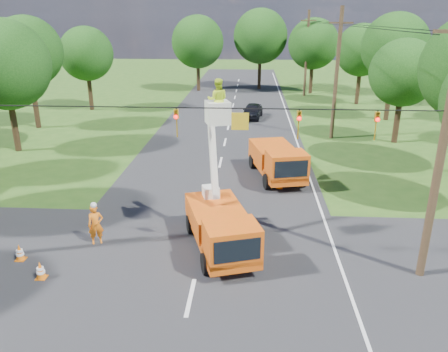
# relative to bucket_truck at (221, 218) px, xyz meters

# --- Properties ---
(ground) EXTENTS (140.00, 140.00, 0.00)m
(ground) POSITION_rel_bucket_truck_xyz_m (-0.82, 16.60, -1.51)
(ground) COLOR #2A5018
(ground) RESTS_ON ground
(road_main) EXTENTS (12.00, 100.00, 0.06)m
(road_main) POSITION_rel_bucket_truck_xyz_m (-0.82, 16.60, -1.51)
(road_main) COLOR black
(road_main) RESTS_ON ground
(road_cross) EXTENTS (56.00, 10.00, 0.07)m
(road_cross) POSITION_rel_bucket_truck_xyz_m (-0.82, -1.40, -1.51)
(road_cross) COLOR black
(road_cross) RESTS_ON ground
(edge_line) EXTENTS (0.12, 90.00, 0.02)m
(edge_line) POSITION_rel_bucket_truck_xyz_m (4.78, 16.60, -1.51)
(edge_line) COLOR silver
(edge_line) RESTS_ON ground
(bucket_truck) EXTENTS (3.54, 5.80, 7.06)m
(bucket_truck) POSITION_rel_bucket_truck_xyz_m (0.00, 0.00, 0.00)
(bucket_truck) COLOR #E24E10
(bucket_truck) RESTS_ON ground
(second_truck) EXTENTS (3.38, 6.17, 2.19)m
(second_truck) POSITION_rel_bucket_truck_xyz_m (2.79, 8.86, -0.37)
(second_truck) COLOR #E24E10
(second_truck) RESTS_ON ground
(ground_worker) EXTENTS (0.77, 0.66, 1.79)m
(ground_worker) POSITION_rel_bucket_truck_xyz_m (-5.35, 0.24, -0.61)
(ground_worker) COLOR orange
(ground_worker) RESTS_ON ground
(distant_car) EXTENTS (2.26, 4.34, 1.41)m
(distant_car) POSITION_rel_bucket_truck_xyz_m (1.29, 25.44, -0.80)
(distant_car) COLOR black
(distant_car) RESTS_ON ground
(traffic_cone_2) EXTENTS (0.38, 0.38, 0.71)m
(traffic_cone_2) POSITION_rel_bucket_truck_xyz_m (-0.24, 4.16, -1.15)
(traffic_cone_2) COLOR orange
(traffic_cone_2) RESTS_ON ground
(traffic_cone_3) EXTENTS (0.38, 0.38, 0.71)m
(traffic_cone_3) POSITION_rel_bucket_truck_xyz_m (2.85, 7.20, -1.15)
(traffic_cone_3) COLOR orange
(traffic_cone_3) RESTS_ON ground
(traffic_cone_4) EXTENTS (0.38, 0.38, 0.71)m
(traffic_cone_4) POSITION_rel_bucket_truck_xyz_m (-6.55, -2.54, -1.15)
(traffic_cone_4) COLOR orange
(traffic_cone_4) RESTS_ON ground
(traffic_cone_5) EXTENTS (0.38, 0.38, 0.71)m
(traffic_cone_5) POSITION_rel_bucket_truck_xyz_m (-7.98, -1.32, -1.15)
(traffic_cone_5) COLOR orange
(traffic_cone_5) RESTS_ON ground
(traffic_cone_7) EXTENTS (0.38, 0.38, 0.71)m
(traffic_cone_7) POSITION_rel_bucket_truck_xyz_m (2.43, 14.12, -1.15)
(traffic_cone_7) COLOR orange
(traffic_cone_7) RESTS_ON ground
(pole_right_near) EXTENTS (1.80, 0.30, 10.00)m
(pole_right_near) POSITION_rel_bucket_truck_xyz_m (7.68, -1.40, 3.60)
(pole_right_near) COLOR #4C3823
(pole_right_near) RESTS_ON ground
(pole_right_mid) EXTENTS (1.80, 0.30, 10.00)m
(pole_right_mid) POSITION_rel_bucket_truck_xyz_m (7.68, 18.60, 3.60)
(pole_right_mid) COLOR #4C3823
(pole_right_mid) RESTS_ON ground
(pole_right_far) EXTENTS (1.80, 0.30, 10.00)m
(pole_right_far) POSITION_rel_bucket_truck_xyz_m (7.68, 38.60, 3.60)
(pole_right_far) COLOR #4C3823
(pole_right_far) RESTS_ON ground
(signal_span) EXTENTS (18.00, 0.29, 1.07)m
(signal_span) POSITION_rel_bucket_truck_xyz_m (1.40, -1.41, 4.37)
(signal_span) COLOR black
(signal_span) RESTS_ON ground
(tree_left_d) EXTENTS (6.20, 6.20, 9.24)m
(tree_left_d) POSITION_rel_bucket_truck_xyz_m (-15.82, 13.60, 4.62)
(tree_left_d) COLOR #382616
(tree_left_d) RESTS_ON ground
(tree_left_e) EXTENTS (5.80, 5.80, 9.41)m
(tree_left_e) POSITION_rel_bucket_truck_xyz_m (-17.62, 20.60, 4.98)
(tree_left_e) COLOR #382616
(tree_left_e) RESTS_ON ground
(tree_left_f) EXTENTS (5.40, 5.40, 8.40)m
(tree_left_f) POSITION_rel_bucket_truck_xyz_m (-15.62, 28.60, 4.18)
(tree_left_f) COLOR #382616
(tree_left_f) RESTS_ON ground
(tree_right_c) EXTENTS (5.00, 5.00, 7.83)m
(tree_right_c) POSITION_rel_bucket_truck_xyz_m (12.38, 17.60, 3.81)
(tree_right_c) COLOR #382616
(tree_right_c) RESTS_ON ground
(tree_right_d) EXTENTS (6.00, 6.00, 9.70)m
(tree_right_d) POSITION_rel_bucket_truck_xyz_m (13.98, 25.60, 5.17)
(tree_right_d) COLOR #382616
(tree_right_d) RESTS_ON ground
(tree_right_e) EXTENTS (5.60, 5.60, 8.63)m
(tree_right_e) POSITION_rel_bucket_truck_xyz_m (12.98, 33.60, 4.30)
(tree_right_e) COLOR #382616
(tree_right_e) RESTS_ON ground
(tree_far_a) EXTENTS (6.60, 6.60, 9.50)m
(tree_far_a) POSITION_rel_bucket_truck_xyz_m (-5.82, 41.60, 4.68)
(tree_far_a) COLOR #382616
(tree_far_a) RESTS_ON ground
(tree_far_b) EXTENTS (7.00, 7.00, 10.32)m
(tree_far_b) POSITION_rel_bucket_truck_xyz_m (2.18, 43.60, 5.30)
(tree_far_b) COLOR #382616
(tree_far_b) RESTS_ON ground
(tree_far_c) EXTENTS (6.20, 6.20, 9.18)m
(tree_far_c) POSITION_rel_bucket_truck_xyz_m (8.68, 40.60, 4.56)
(tree_far_c) COLOR #382616
(tree_far_c) RESTS_ON ground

